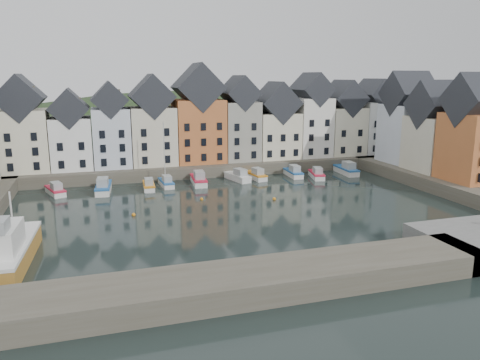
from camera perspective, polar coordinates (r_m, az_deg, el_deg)
name	(u,v)px	position (r m, az deg, el deg)	size (l,w,h in m)	color
ground	(245,213)	(60.97, 0.64, -4.05)	(260.00, 260.00, 0.00)	black
far_quay	(197,165)	(88.98, -5.31, 1.88)	(90.00, 16.00, 2.00)	#4B4639
right_quay	(461,182)	(82.02, 25.36, -0.22)	(14.00, 54.00, 2.00)	#4B4639
near_wall	(211,287)	(38.24, -3.59, -12.92)	(50.00, 6.00, 2.00)	#4B4639
hillside	(176,221)	(118.44, -7.76, -4.93)	(153.60, 70.40, 64.00)	black
far_terrace	(215,124)	(86.65, -3.04, 6.89)	(72.37, 8.16, 17.78)	#ECE5C5
right_terrace	(438,129)	(83.91, 23.03, 5.75)	(8.30, 24.25, 16.36)	silver
mooring_buoys	(206,204)	(64.85, -4.18, -2.92)	(20.50, 5.50, 0.50)	orange
boat_a	(56,190)	(75.38, -21.57, -1.19)	(3.50, 6.00, 2.20)	silver
boat_b	(103,187)	(74.46, -16.32, -0.86)	(2.76, 7.09, 2.66)	silver
boat_c	(149,186)	(74.75, -11.06, -0.66)	(2.00, 5.54, 2.09)	silver
boat_d	(166,182)	(76.29, -8.98, -0.27)	(2.01, 5.55, 10.44)	silver
boat_e	(199,180)	(77.06, -5.06, 0.04)	(2.64, 6.90, 2.59)	silver
boat_f	(238,176)	(79.54, -0.24, 0.43)	(3.36, 6.44, 2.37)	silver
boat_g	(256,175)	(80.80, 1.95, 0.59)	(2.55, 6.04, 2.25)	silver
boat_h	(293,173)	(83.40, 6.51, 0.91)	(2.26, 6.18, 2.33)	silver
boat_i	(317,174)	(82.60, 9.33, 0.69)	(3.12, 6.08, 2.23)	silver
boat_j	(347,170)	(87.06, 12.86, 1.23)	(2.53, 6.92, 2.61)	silver
large_vessel	(8,251)	(48.81, -26.44, -7.72)	(4.39, 13.44, 6.90)	#AF792E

